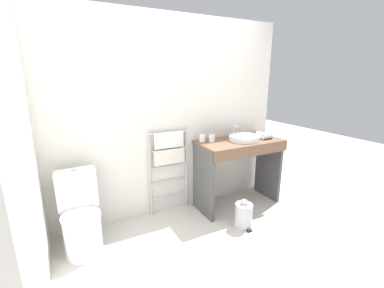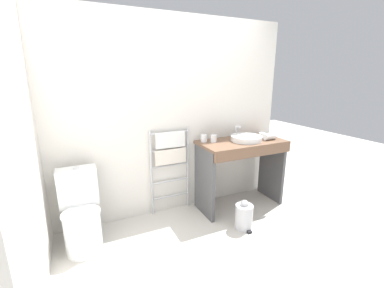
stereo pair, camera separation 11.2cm
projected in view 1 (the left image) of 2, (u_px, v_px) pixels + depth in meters
The scene contains 13 objects.
ground_plane at pixel (231, 274), 2.26m from camera, with size 12.00×12.00×0.00m, color beige.
wall_back at pixel (168, 118), 3.12m from camera, with size 3.06×0.12×2.37m, color silver.
wall_side at pixel (17, 148), 1.85m from camera, with size 0.12×1.95×2.37m, color silver.
toilet at pixel (81, 218), 2.50m from camera, with size 0.38×0.51×0.80m.
towel_radiator at pixel (169, 155), 3.12m from camera, with size 0.51×0.06×1.07m.
vanity_counter at pixel (239, 161), 3.32m from camera, with size 1.10×0.55×0.89m.
sink_basin at pixel (244, 138), 3.26m from camera, with size 0.39×0.39×0.06m.
faucet at pixel (234, 129), 3.42m from camera, with size 0.02×0.10×0.16m.
cup_near_wall at pixel (202, 138), 3.18m from camera, with size 0.08×0.08×0.09m.
cup_near_edge at pixel (212, 138), 3.18m from camera, with size 0.08×0.08×0.09m.
hair_dryer at pixel (266, 135), 3.34m from camera, with size 0.21×0.19×0.09m.
trash_bin at pixel (244, 215), 2.93m from camera, with size 0.20×0.23×0.35m.
bath_mat at pixel (97, 284), 2.15m from camera, with size 0.56×0.36×0.01m, color silver.
Camera 1 is at (-1.18, -1.51, 1.70)m, focal length 24.00 mm.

